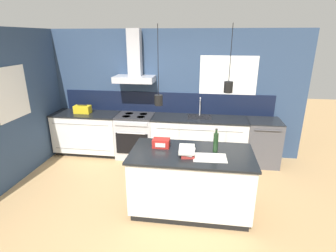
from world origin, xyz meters
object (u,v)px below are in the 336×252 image
(bottle_on_island, at_px, (216,142))
(red_supply_box, at_px, (161,143))
(dishwasher, at_px, (262,142))
(yellow_toolbox, at_px, (83,109))
(book_stack, at_px, (187,151))
(oven_range, at_px, (136,136))

(bottle_on_island, height_order, red_supply_box, bottle_on_island)
(dishwasher, xyz_separation_m, yellow_toolbox, (-3.72, 0.00, 0.54))
(book_stack, bearing_deg, yellow_toolbox, 143.01)
(oven_range, bearing_deg, yellow_toolbox, 179.78)
(oven_range, distance_m, bottle_on_island, 2.34)
(oven_range, distance_m, dishwasher, 2.59)
(oven_range, relative_size, red_supply_box, 3.73)
(oven_range, relative_size, yellow_toolbox, 2.68)
(oven_range, xyz_separation_m, red_supply_box, (0.81, -1.54, 0.52))
(red_supply_box, bearing_deg, book_stack, -28.63)
(dishwasher, height_order, bottle_on_island, bottle_on_island)
(bottle_on_island, height_order, book_stack, bottle_on_island)
(dishwasher, xyz_separation_m, bottle_on_island, (-1.00, -1.61, 0.60))
(oven_range, distance_m, yellow_toolbox, 1.26)
(bottle_on_island, relative_size, red_supply_box, 1.41)
(dishwasher, relative_size, bottle_on_island, 2.64)
(dishwasher, distance_m, yellow_toolbox, 3.76)
(bottle_on_island, distance_m, book_stack, 0.43)
(oven_range, xyz_separation_m, yellow_toolbox, (-1.14, 0.00, 0.54))
(bottle_on_island, distance_m, red_supply_box, 0.79)
(yellow_toolbox, bearing_deg, bottle_on_island, -30.56)
(book_stack, distance_m, yellow_toolbox, 2.93)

